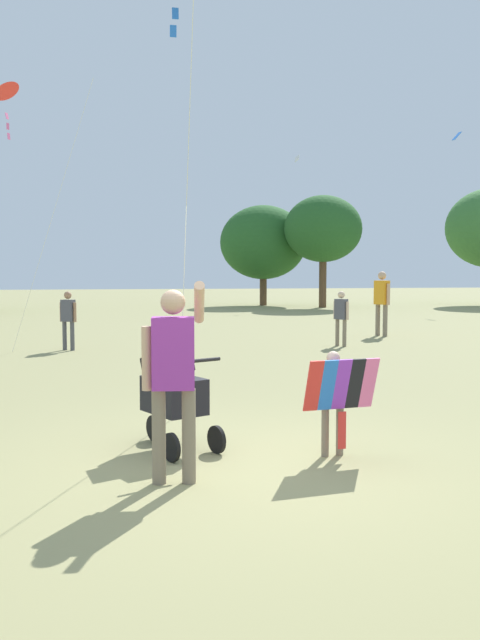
# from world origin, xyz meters

# --- Properties ---
(ground_plane) EXTENTS (120.00, 120.00, 0.00)m
(ground_plane) POSITION_xyz_m (0.00, 0.00, 0.00)
(ground_plane) COLOR #938E5B
(treeline_distant) EXTENTS (37.70, 6.89, 6.06)m
(treeline_distant) POSITION_xyz_m (2.21, 26.82, 3.61)
(treeline_distant) COLOR brown
(treeline_distant) RESTS_ON ground
(child_with_butterfly_kite) EXTENTS (0.75, 0.41, 1.04)m
(child_with_butterfly_kite) POSITION_xyz_m (1.07, 0.26, 0.63)
(child_with_butterfly_kite) COLOR #7F705B
(child_with_butterfly_kite) RESTS_ON ground
(person_adult_flyer) EXTENTS (0.57, 0.50, 1.73)m
(person_adult_flyer) POSITION_xyz_m (-0.54, -0.31, 1.00)
(person_adult_flyer) COLOR #7F705B
(person_adult_flyer) RESTS_ON ground
(stroller) EXTENTS (0.82, 1.10, 1.03)m
(stroller) POSITION_xyz_m (-0.46, 0.82, 0.61)
(stroller) COLOR black
(stroller) RESTS_ON ground
(kite_orange_delta) EXTENTS (2.30, 2.34, 5.89)m
(kite_orange_delta) POSITION_xyz_m (-3.32, 9.78, 5.61)
(kite_orange_delta) COLOR red
(kite_orange_delta) RESTS_ON ground
(distant_kites_cluster) EXTENTS (31.19, 9.68, 8.79)m
(distant_kites_cluster) POSITION_xyz_m (5.27, 23.80, 10.14)
(distant_kites_cluster) COLOR blue
(person_red_shirt) EXTENTS (0.38, 0.30, 1.34)m
(person_red_shirt) POSITION_xyz_m (-2.13, 9.91, 0.79)
(person_red_shirt) COLOR #4C4C51
(person_red_shirt) RESTS_ON ground
(person_sitting_far) EXTENTS (0.31, 0.35, 1.32)m
(person_sitting_far) POSITION_xyz_m (4.22, 9.65, 0.78)
(person_sitting_far) COLOR #7F705B
(person_sitting_far) RESTS_ON ground
(person_kid_running) EXTENTS (0.38, 0.53, 1.78)m
(person_kid_running) POSITION_xyz_m (6.14, 11.92, 1.05)
(person_kid_running) COLOR #7F705B
(person_kid_running) RESTS_ON ground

